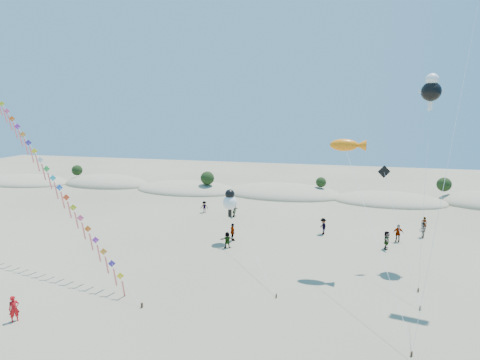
% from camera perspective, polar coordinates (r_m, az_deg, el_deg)
% --- Properties ---
extents(dune_ridge, '(145.30, 11.49, 5.57)m').
position_cam_1_polar(dune_ridge, '(64.43, 6.97, -2.02)').
color(dune_ridge, gray).
rests_on(dune_ridge, ground).
extents(kite_train, '(21.46, 10.61, 16.39)m').
position_cam_1_polar(kite_train, '(38.61, -25.67, 1.10)').
color(kite_train, '#3F2D1E').
rests_on(kite_train, ground).
extents(fish_kite, '(5.49, 13.65, 11.36)m').
position_cam_1_polar(fish_kite, '(34.44, 15.14, 4.77)').
color(fish_kite, '#3F2D1E').
rests_on(fish_kite, ground).
extents(cartoon_kite_low, '(7.32, 12.02, 5.62)m').
position_cam_1_polar(cartoon_kite_low, '(41.25, -1.44, -2.98)').
color(cartoon_kite_low, '#3F2D1E').
rests_on(cartoon_kite_low, ground).
extents(cartoon_kite_high, '(2.28, 8.33, 16.81)m').
position_cam_1_polar(cartoon_kite_high, '(39.27, 25.57, 11.55)').
color(cartoon_kite_high, '#3F2D1E').
rests_on(cartoon_kite_high, ground).
extents(dark_kite, '(2.67, 8.06, 9.03)m').
position_cam_1_polar(dark_kite, '(35.25, 20.68, -2.43)').
color(dark_kite, '#3F2D1E').
rests_on(dark_kite, ground).
extents(flyer_foreground, '(0.72, 0.77, 1.77)m').
position_cam_1_polar(flyer_foreground, '(31.48, -29.46, -15.66)').
color(flyer_foreground, '#B40E13').
rests_on(flyer_foreground, ground).
extents(beachgoers, '(37.07, 13.24, 1.88)m').
position_cam_1_polar(beachgoers, '(44.96, 11.72, -6.74)').
color(beachgoers, slate).
rests_on(beachgoers, ground).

